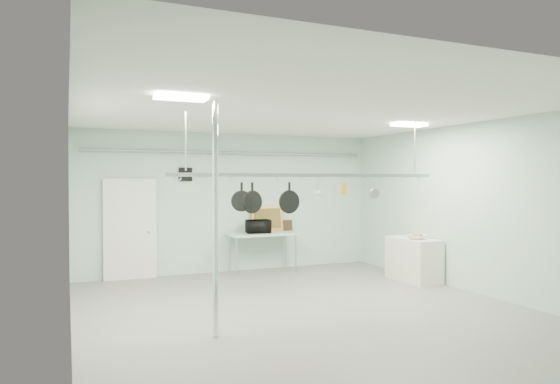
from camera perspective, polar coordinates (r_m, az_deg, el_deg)
name	(u,v)px	position (r m, az deg, el deg)	size (l,w,h in m)	color
floor	(309,313)	(8.20, 3.31, -13.61)	(8.00, 8.00, 0.00)	gray
ceiling	(309,112)	(7.99, 3.34, 9.07)	(7.00, 8.00, 0.02)	silver
back_wall	(232,203)	(11.64, -5.47, -1.20)	(7.00, 0.02, 3.20)	#A6C8BB
right_wall	(477,208)	(9.99, 21.55, -1.71)	(0.02, 8.00, 3.20)	#A6C8BB
door	(130,230)	(11.15, -16.75, -4.20)	(1.10, 0.10, 2.20)	silver
wall_vent	(185,174)	(11.32, -10.76, 2.00)	(0.30, 0.04, 0.30)	black
conduit_pipe	(233,153)	(11.56, -5.35, 4.48)	(0.07, 0.07, 6.60)	gray
chrome_pole	(215,219)	(6.76, -7.38, -3.04)	(0.08, 0.08, 3.20)	silver
prep_table	(262,236)	(11.53, -2.02, -5.05)	(1.60, 0.70, 0.91)	silver
side_cabinet	(413,260)	(10.93, 15.00, -7.47)	(0.60, 1.20, 0.90)	silver
pot_rack	(312,173)	(8.28, 3.64, 2.13)	(4.80, 0.06, 1.00)	#B7B7BC
light_panel_left	(181,97)	(6.51, -11.25, 10.55)	(0.65, 0.30, 0.05)	white
light_panel_right	(409,125)	(9.77, 14.53, 7.44)	(0.65, 0.30, 0.05)	white
microwave	(258,226)	(11.48, -2.50, -3.96)	(0.55, 0.37, 0.30)	black
coffee_canister	(268,229)	(11.46, -1.40, -4.28)	(0.14, 0.14, 0.18)	white
painting_large	(267,219)	(11.86, -1.48, -3.11)	(0.78, 0.05, 0.58)	#C57934
painting_small	(286,225)	(12.07, 0.71, -3.82)	(0.30, 0.04, 0.25)	black
fruit_bowl	(417,237)	(10.66, 15.38, -5.00)	(0.38, 0.38, 0.09)	silver
skillet_left	(242,196)	(7.81, -4.41, -0.48)	(0.33, 0.06, 0.44)	black
skillet_mid	(252,198)	(7.87, -3.19, -0.70)	(0.36, 0.06, 0.50)	black
skillet_right	(289,198)	(8.11, 1.07, -0.66)	(0.38, 0.06, 0.51)	black
whisk	(318,191)	(8.33, 4.32, 0.07)	(0.15, 0.15, 0.31)	#BBBAC0
grater	(344,189)	(8.58, 7.33, 0.36)	(0.09, 0.02, 0.23)	yellow
saucepan	(374,190)	(8.90, 10.71, 0.17)	(0.17, 0.09, 0.30)	#BBBABF
fruit_cluster	(417,235)	(10.66, 15.38, -4.78)	(0.24, 0.24, 0.09)	#B62210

